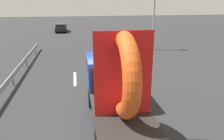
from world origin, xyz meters
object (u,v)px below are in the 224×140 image
flatbed_truck (114,79)px  oncoming_car (61,27)px  distant_sedan (117,38)px  traffic_light (154,10)px

flatbed_truck → oncoming_car: 27.21m
distant_sedan → traffic_light: size_ratio=0.65×
distant_sedan → traffic_light: (2.79, -3.84, 3.19)m
oncoming_car → distant_sedan: bearing=-57.5°
flatbed_truck → traffic_light: 13.98m
flatbed_truck → oncoming_car: size_ratio=1.46×
flatbed_truck → distant_sedan: size_ratio=1.44×
flatbed_truck → traffic_light: bearing=64.2°
traffic_light → oncoming_car: size_ratio=1.55×
distant_sedan → oncoming_car: size_ratio=1.01×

